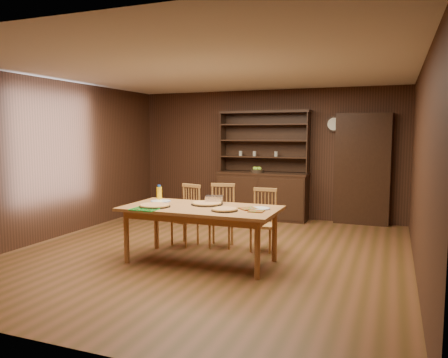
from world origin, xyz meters
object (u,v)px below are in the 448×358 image
at_px(chair_center, 222,213).
at_px(chair_right, 264,218).
at_px(china_hutch, 263,189).
at_px(juice_bottle, 159,193).
at_px(dining_table, 201,212).
at_px(chair_left, 188,213).

distance_m(chair_center, chair_right, 0.66).
relative_size(china_hutch, juice_bottle, 9.68).
bearing_deg(chair_right, dining_table, -126.01).
height_order(chair_left, chair_center, chair_center).
bearing_deg(chair_right, juice_bottle, -159.58).
height_order(chair_left, juice_bottle, juice_bottle).
height_order(china_hutch, chair_right, china_hutch).
distance_m(dining_table, chair_right, 1.11).
xyz_separation_m(chair_right, juice_bottle, (-1.41, -0.60, 0.37)).
bearing_deg(juice_bottle, chair_left, 64.75).
height_order(chair_left, chair_right, chair_left).
bearing_deg(chair_center, juice_bottle, -152.10).
bearing_deg(china_hutch, juice_bottle, -104.12).
bearing_deg(chair_left, dining_table, -36.56).
distance_m(china_hutch, chair_left, 2.47).
xyz_separation_m(chair_left, juice_bottle, (-0.22, -0.48, 0.36)).
xyz_separation_m(chair_left, chair_center, (0.52, 0.12, 0.01)).
relative_size(china_hutch, chair_left, 2.32).
bearing_deg(chair_center, chair_right, -10.78).
bearing_deg(dining_table, chair_center, 93.75).
height_order(dining_table, chair_left, chair_left).
xyz_separation_m(dining_table, chair_left, (-0.58, 0.79, -0.18)).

